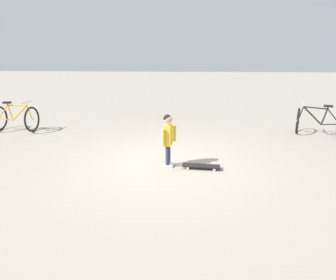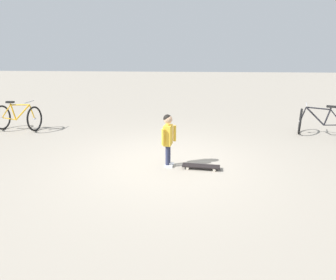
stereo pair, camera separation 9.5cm
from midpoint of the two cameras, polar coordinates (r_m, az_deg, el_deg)
The scene contains 5 objects.
ground_plane at distance 6.06m, azimuth -1.24°, elevation -4.56°, with size 50.00×50.00×0.00m, color #9E9384.
child_person at distance 5.70m, azimuth -0.47°, elevation 1.02°, with size 0.34×0.27×1.06m.
skateboard at distance 5.80m, azimuth 5.99°, elevation -5.05°, with size 0.26×0.75×0.07m.
bicycle_near at distance 8.88m, azimuth 26.94°, elevation 3.23°, with size 1.03×1.25×0.85m.
bicycle_mid at distance 9.42m, azimuth -27.86°, elevation 3.82°, with size 0.80×1.13×0.85m.
Camera 1 is at (-5.61, -0.38, 2.26)m, focal length 31.30 mm.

